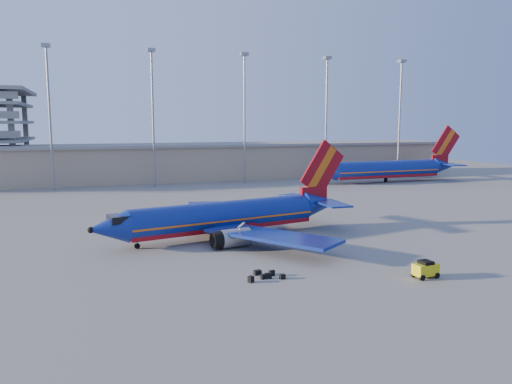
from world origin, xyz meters
TOP-DOWN VIEW (x-y plane):
  - ground at (0.00, 0.00)m, footprint 220.00×220.00m
  - terminal_building at (10.00, 58.00)m, footprint 122.00×16.00m
  - light_mast_row at (5.00, 46.00)m, footprint 101.60×1.60m
  - aircraft_main at (-2.27, -4.15)m, footprint 33.26×31.67m
  - aircraft_second at (47.28, 37.73)m, footprint 38.19×14.87m
  - baggage_tug at (9.87, -24.99)m, footprint 2.25×1.47m
  - luggage_pile at (-3.64, -20.62)m, footprint 3.46×2.36m

SIDE VIEW (x-z plane):
  - ground at x=0.00m, z-range 0.00..0.00m
  - luggage_pile at x=-3.64m, z-range -0.03..0.51m
  - baggage_tug at x=9.87m, z-range 0.03..1.58m
  - aircraft_main at x=-2.27m, z-range -3.26..8.13m
  - aircraft_second at x=47.28m, z-range -3.50..9.43m
  - terminal_building at x=10.00m, z-range 0.07..8.57m
  - light_mast_row at x=5.00m, z-range 3.23..31.88m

